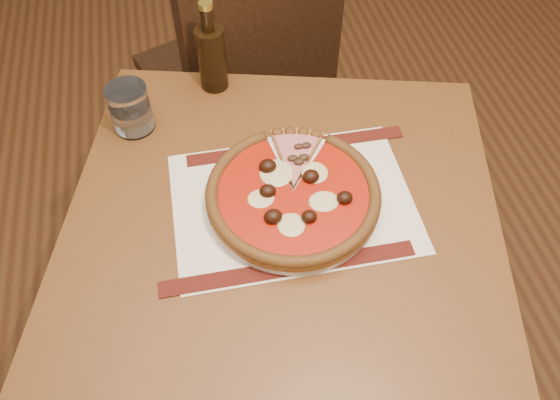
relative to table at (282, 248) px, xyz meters
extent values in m
cube|color=#553418|center=(0.44, 0.27, -0.66)|extent=(5.00, 6.00, 0.02)
cube|color=brown|center=(0.00, 0.00, 0.08)|extent=(0.99, 0.99, 0.04)
cylinder|color=brown|center=(-0.24, 0.43, -0.29)|extent=(0.05, 0.05, 0.71)
cylinder|color=brown|center=(0.43, 0.24, -0.29)|extent=(0.05, 0.05, 0.71)
cube|color=black|center=(0.01, 0.76, -0.18)|extent=(0.59, 0.59, 0.04)
cylinder|color=black|center=(0.12, 1.02, -0.43)|extent=(0.04, 0.04, 0.44)
cylinder|color=black|center=(-0.25, 0.87, -0.43)|extent=(0.04, 0.04, 0.44)
cylinder|color=black|center=(0.26, 0.65, -0.43)|extent=(0.04, 0.04, 0.44)
cylinder|color=black|center=(-0.10, 0.51, -0.43)|extent=(0.04, 0.04, 0.44)
cube|color=black|center=(0.08, 0.57, 0.08)|extent=(0.44, 0.21, 0.48)
cube|color=silver|center=(0.03, 0.03, 0.10)|extent=(0.45, 0.33, 0.00)
cylinder|color=white|center=(0.03, 0.03, 0.11)|extent=(0.32, 0.32, 0.02)
cylinder|color=#AE732A|center=(0.03, 0.03, 0.13)|extent=(0.32, 0.32, 0.01)
torus|color=brown|center=(0.03, 0.03, 0.13)|extent=(0.32, 0.32, 0.02)
cylinder|color=#9C1D07|center=(0.03, 0.03, 0.13)|extent=(0.28, 0.28, 0.00)
ellipsoid|color=#CFBE8B|center=(0.01, 0.08, 0.14)|extent=(0.05, 0.05, 0.01)
ellipsoid|color=#CFBE8B|center=(-0.05, 0.03, 0.14)|extent=(0.05, 0.05, 0.01)
ellipsoid|color=#CFBE8B|center=(0.01, -0.02, 0.14)|extent=(0.05, 0.05, 0.01)
ellipsoid|color=#CFBE8B|center=(0.09, -0.01, 0.14)|extent=(0.05, 0.05, 0.01)
ellipsoid|color=#CFBE8B|center=(0.07, 0.06, 0.14)|extent=(0.05, 0.05, 0.01)
ellipsoid|color=black|center=(0.00, 0.08, 0.15)|extent=(0.03, 0.03, 0.02)
ellipsoid|color=black|center=(-0.06, 0.04, 0.15)|extent=(0.03, 0.03, 0.02)
ellipsoid|color=black|center=(-0.01, -0.01, 0.15)|extent=(0.03, 0.03, 0.02)
ellipsoid|color=black|center=(0.05, -0.06, 0.15)|extent=(0.03, 0.03, 0.02)
ellipsoid|color=black|center=(0.08, 0.01, 0.15)|extent=(0.03, 0.03, 0.02)
ellipsoid|color=black|center=(0.10, 0.08, 0.15)|extent=(0.03, 0.03, 0.02)
ellipsoid|color=#3B2415|center=(0.05, 0.09, 0.14)|extent=(0.02, 0.02, 0.01)
ellipsoid|color=#3B2415|center=(0.06, 0.13, 0.14)|extent=(0.02, 0.02, 0.01)
ellipsoid|color=#3B2415|center=(0.04, 0.09, 0.14)|extent=(0.02, 0.02, 0.01)
ellipsoid|color=#3B2415|center=(0.05, 0.13, 0.14)|extent=(0.02, 0.02, 0.01)
ellipsoid|color=#3B2415|center=(0.03, 0.09, 0.14)|extent=(0.02, 0.02, 0.01)
cylinder|color=white|center=(-0.25, 0.30, 0.15)|extent=(0.11, 0.11, 0.10)
cylinder|color=black|center=(-0.07, 0.39, 0.17)|extent=(0.06, 0.06, 0.14)
cylinder|color=black|center=(-0.07, 0.39, 0.27)|extent=(0.03, 0.03, 0.06)
cylinder|color=#A69337|center=(-0.07, 0.39, 0.30)|extent=(0.03, 0.03, 0.01)
camera|label=1|loc=(-0.13, -0.57, 0.92)|focal=35.00mm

